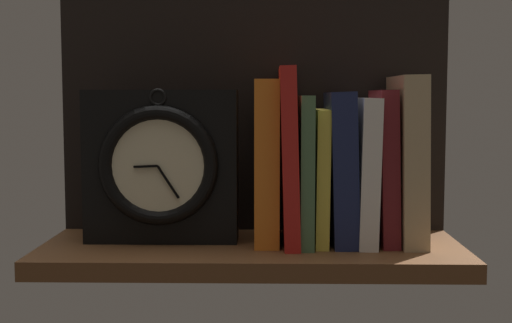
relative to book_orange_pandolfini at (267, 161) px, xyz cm
name	(u,v)px	position (x,y,z in cm)	size (l,w,h in cm)	color
ground_plane	(252,253)	(-2.13, -2.13, -12.63)	(58.19, 23.55, 2.50)	brown
back_panel	(254,96)	(-2.13, 9.04, 9.17)	(58.19, 1.20, 41.10)	black
book_orange_pandolfini	(267,161)	(0.00, 0.00, 0.00)	(3.36, 13.22, 22.76)	orange
book_red_requiem	(289,155)	(3.05, 0.00, 0.85)	(2.14, 16.89, 24.45)	red
book_green_romantic	(305,169)	(5.35, 0.00, -1.09)	(1.84, 15.75, 20.57)	#476B44
book_yellow_seinlanguage	(320,176)	(7.47, 0.00, -2.05)	(1.80, 13.63, 18.66)	gold
book_navy_bierce	(341,167)	(10.36, 0.00, -0.84)	(3.40, 14.26, 21.07)	#192147
book_white_catcher	(364,170)	(13.64, 0.00, -1.26)	(2.55, 14.87, 20.25)	silver
book_maroon_dawkins	(384,166)	(16.39, 0.00, -0.71)	(2.35, 12.86, 21.34)	maroon
book_tan_shortstories	(407,160)	(19.58, 0.00, 0.27)	(3.41, 14.75, 23.29)	tan
framed_clock	(161,166)	(-14.86, -0.55, -0.62)	(21.36, 7.79, 21.55)	black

